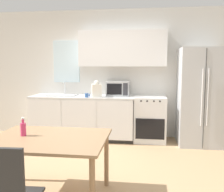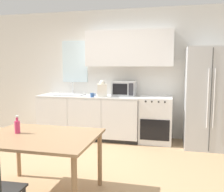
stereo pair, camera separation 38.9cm
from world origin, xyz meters
The scene contains 11 objects.
ground_plane centered at (0.00, 0.00, 0.00)m, with size 12.00×12.00×0.00m, color tan.
wall_back centered at (0.07, 1.99, 1.44)m, with size 12.00×0.38×2.70m.
kitchen_counter centered at (-0.36, 1.67, 0.46)m, with size 2.14×0.68×0.90m.
oven_range centered at (1.02, 1.69, 0.45)m, with size 0.63×0.63×0.91m.
refrigerator centered at (1.97, 1.62, 0.93)m, with size 0.81×0.80×1.86m.
kitchen_sink centered at (-0.80, 1.68, 0.92)m, with size 0.60×0.41×0.27m.
microwave centered at (0.36, 1.79, 1.06)m, with size 0.47×0.35×0.31m.
coffee_mug centered at (-0.22, 1.43, 0.94)m, with size 0.11×0.08×0.08m.
grocery_bag_0 centered at (-0.04, 1.52, 1.05)m, with size 0.23×0.21×0.33m.
dining_table centered at (-0.14, -0.77, 0.65)m, with size 1.28×0.98×0.73m.
drink_bottle centered at (-0.45, -0.74, 0.81)m, with size 0.06×0.06×0.21m.
Camera 2 is at (1.29, -3.27, 1.51)m, focal length 40.00 mm.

